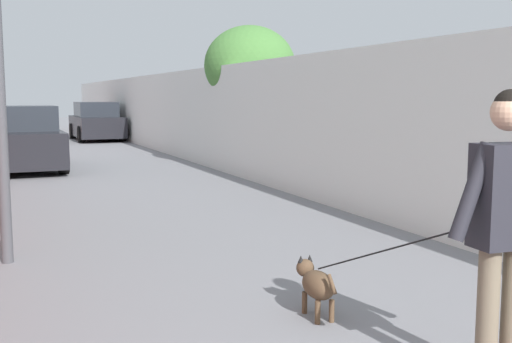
{
  "coord_description": "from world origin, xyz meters",
  "views": [
    {
      "loc": [
        -1.05,
        2.32,
        1.75
      ],
      "look_at": [
        4.63,
        -0.13,
        1.0
      ],
      "focal_mm": 43.17,
      "sensor_mm": 36.0,
      "label": 1
    }
  ],
  "objects": [
    {
      "name": "ground_plane",
      "position": [
        14.0,
        0.0,
        0.0
      ],
      "size": [
        80.0,
        80.0,
        0.0
      ],
      "primitive_type": "plane",
      "color": "gray"
    },
    {
      "name": "car_near",
      "position": [
        14.69,
        1.62,
        0.71
      ],
      "size": [
        3.84,
        1.8,
        1.54
      ],
      "color": "black",
      "rests_on": "ground"
    },
    {
      "name": "car_far",
      "position": [
        24.43,
        -1.62,
        0.71
      ],
      "size": [
        4.06,
        1.8,
        1.54
      ],
      "color": "black",
      "rests_on": "ground"
    },
    {
      "name": "person_skateboarder",
      "position": [
        1.63,
        -0.42,
        1.09
      ],
      "size": [
        0.25,
        0.71,
        1.71
      ],
      "color": "#726651",
      "rests_on": "skateboard"
    },
    {
      "name": "tree_right_near",
      "position": [
        13.0,
        -3.57,
        2.49
      ],
      "size": [
        2.23,
        2.23,
        3.48
      ],
      "color": "#473523",
      "rests_on": "ground"
    },
    {
      "name": "dog",
      "position": [
        3.13,
        -0.01,
        0.27
      ],
      "size": [
        1.81,
        0.55,
        1.06
      ],
      "color": "brown",
      "rests_on": "ground"
    },
    {
      "name": "fence_right",
      "position": [
        12.0,
        -2.77,
        1.23
      ],
      "size": [
        48.0,
        0.3,
        2.47
      ],
      "primitive_type": "cube",
      "color": "white",
      "rests_on": "ground"
    }
  ]
}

